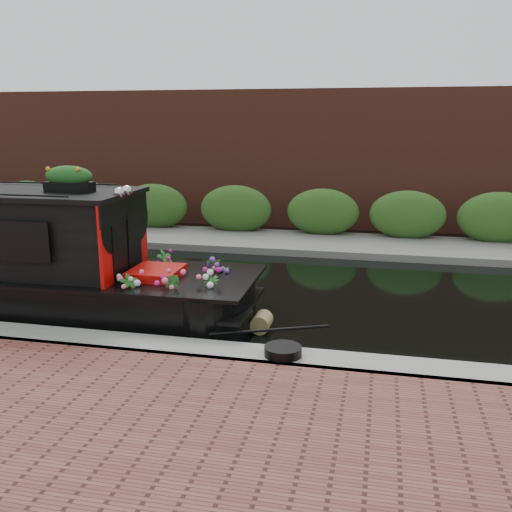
# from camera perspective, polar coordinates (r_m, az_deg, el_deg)

# --- Properties ---
(ground) EXTENTS (80.00, 80.00, 0.00)m
(ground) POSITION_cam_1_polar(r_m,az_deg,el_deg) (11.08, -8.61, -3.10)
(ground) COLOR black
(ground) RESTS_ON ground
(near_bank_coping) EXTENTS (40.00, 0.60, 0.50)m
(near_bank_coping) POSITION_cam_1_polar(r_m,az_deg,el_deg) (8.27, -16.93, -9.37)
(near_bank_coping) COLOR gray
(near_bank_coping) RESTS_ON ground
(far_bank_path) EXTENTS (40.00, 2.40, 0.34)m
(far_bank_path) POSITION_cam_1_polar(r_m,az_deg,el_deg) (14.95, -2.83, 1.36)
(far_bank_path) COLOR slate
(far_bank_path) RESTS_ON ground
(far_hedge) EXTENTS (40.00, 1.10, 2.80)m
(far_hedge) POSITION_cam_1_polar(r_m,az_deg,el_deg) (15.80, -1.97, 2.02)
(far_hedge) COLOR #2C541C
(far_hedge) RESTS_ON ground
(far_brick_wall) EXTENTS (40.00, 1.00, 8.00)m
(far_brick_wall) POSITION_cam_1_polar(r_m,az_deg,el_deg) (17.80, -0.27, 3.33)
(far_brick_wall) COLOR brown
(far_brick_wall) RESTS_ON ground
(rope_fender) EXTENTS (0.29, 0.38, 0.29)m
(rope_fender) POSITION_cam_1_polar(r_m,az_deg,el_deg) (8.69, 0.58, -6.64)
(rope_fender) COLOR olive
(rope_fender) RESTS_ON ground
(coiled_mooring_rope) EXTENTS (0.47, 0.47, 0.12)m
(coiled_mooring_rope) POSITION_cam_1_polar(r_m,az_deg,el_deg) (7.24, 2.72, -9.46)
(coiled_mooring_rope) COLOR black
(coiled_mooring_rope) RESTS_ON near_bank_coping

